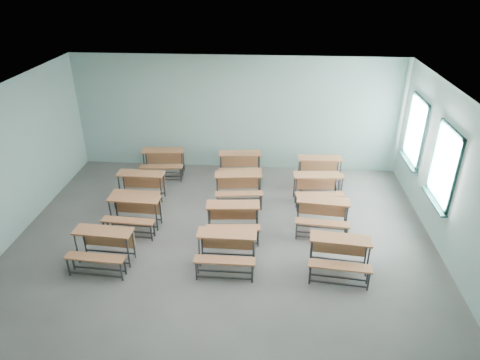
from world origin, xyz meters
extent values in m
cube|color=slate|center=(0.00, 0.00, -0.01)|extent=(9.00, 8.00, 0.02)
cube|color=white|center=(0.00, 0.00, 3.21)|extent=(9.00, 8.00, 0.02)
cube|color=#93B8B1|center=(0.00, 4.01, 1.60)|extent=(9.00, 0.02, 3.20)
cube|color=#93B8B1|center=(0.00, -4.01, 1.60)|extent=(9.00, 0.02, 3.20)
cube|color=#93B8B1|center=(4.51, 0.00, 1.60)|extent=(0.02, 8.00, 3.20)
cube|color=#163F3B|center=(4.47, 2.80, 0.93)|extent=(0.06, 1.20, 0.06)
cube|color=#163F3B|center=(4.47, 2.80, 2.47)|extent=(0.06, 1.20, 0.06)
cube|color=#163F3B|center=(4.47, 2.23, 1.70)|extent=(0.06, 0.06, 1.60)
cube|color=#163F3B|center=(4.47, 3.37, 1.70)|extent=(0.06, 0.06, 1.60)
cube|color=#163F3B|center=(4.47, 2.80, 1.70)|extent=(0.04, 0.04, 1.48)
cube|color=#163F3B|center=(4.47, 2.80, 1.70)|extent=(0.04, 1.08, 0.04)
cube|color=#163F3B|center=(4.43, 2.80, 0.87)|extent=(0.14, 1.28, 0.04)
cube|color=white|center=(4.50, 2.80, 1.70)|extent=(0.01, 1.08, 1.48)
cube|color=#163F3B|center=(4.47, 0.80, 0.93)|extent=(0.06, 1.20, 0.06)
cube|color=#163F3B|center=(4.47, 0.80, 2.47)|extent=(0.06, 1.20, 0.06)
cube|color=#163F3B|center=(4.47, 0.23, 1.70)|extent=(0.06, 0.06, 1.60)
cube|color=#163F3B|center=(4.47, 1.37, 1.70)|extent=(0.06, 0.06, 1.60)
cube|color=#163F3B|center=(4.47, 0.80, 1.70)|extent=(0.04, 0.04, 1.48)
cube|color=#163F3B|center=(4.47, 0.80, 1.70)|extent=(0.04, 1.08, 0.04)
cube|color=#163F3B|center=(4.43, 0.80, 0.87)|extent=(0.14, 1.28, 0.04)
cube|color=white|center=(4.50, 0.80, 1.70)|extent=(0.01, 1.08, 1.48)
cube|color=#A1603A|center=(-2.25, -0.58, 0.70)|extent=(1.17, 0.45, 0.04)
cube|color=#A1603A|center=(-2.24, -0.41, 0.41)|extent=(1.09, 0.09, 0.40)
cylinder|color=#323537|center=(-2.79, -0.70, 0.34)|extent=(0.04, 0.04, 0.68)
cylinder|color=#323537|center=(-1.74, -0.77, 0.34)|extent=(0.04, 0.04, 0.68)
cylinder|color=#323537|center=(-2.77, -0.40, 0.34)|extent=(0.04, 0.04, 0.68)
cylinder|color=#323537|center=(-1.72, -0.46, 0.34)|extent=(0.04, 0.04, 0.68)
cube|color=#323537|center=(-2.26, -0.74, 0.10)|extent=(1.05, 0.09, 0.03)
cube|color=#323537|center=(-2.24, -0.43, 0.10)|extent=(1.05, 0.09, 0.03)
cube|color=#A1603A|center=(-2.28, -1.04, 0.41)|extent=(1.16, 0.31, 0.03)
cylinder|color=#323537|center=(-2.81, -1.10, 0.20)|extent=(0.04, 0.04, 0.40)
cylinder|color=#323537|center=(-1.76, -1.17, 0.20)|extent=(0.04, 0.04, 0.40)
cylinder|color=#323537|center=(-2.80, -0.92, 0.20)|extent=(0.04, 0.04, 0.40)
cylinder|color=#323537|center=(-1.75, -0.98, 0.20)|extent=(0.04, 0.04, 0.40)
cube|color=#323537|center=(-2.29, -1.13, 0.08)|extent=(1.05, 0.09, 0.03)
cube|color=#323537|center=(-2.27, -0.95, 0.08)|extent=(1.05, 0.09, 0.03)
cube|color=#A1603A|center=(0.16, -0.49, 0.70)|extent=(1.15, 0.39, 0.04)
cube|color=#A1603A|center=(0.17, -0.31, 0.41)|extent=(1.09, 0.03, 0.40)
cylinder|color=#323537|center=(-0.36, -0.64, 0.34)|extent=(0.03, 0.03, 0.68)
cylinder|color=#323537|center=(0.69, -0.64, 0.34)|extent=(0.03, 0.03, 0.68)
cylinder|color=#323537|center=(-0.36, -0.33, 0.34)|extent=(0.03, 0.03, 0.68)
cylinder|color=#323537|center=(0.69, -0.34, 0.34)|extent=(0.03, 0.03, 0.68)
cube|color=#323537|center=(0.16, -0.64, 0.10)|extent=(1.05, 0.04, 0.03)
cube|color=#323537|center=(0.17, -0.33, 0.10)|extent=(1.05, 0.04, 0.03)
cube|color=#A1603A|center=(0.16, -0.95, 0.41)|extent=(1.15, 0.25, 0.03)
cylinder|color=#323537|center=(-0.37, -1.03, 0.20)|extent=(0.03, 0.03, 0.40)
cylinder|color=#323537|center=(0.69, -1.04, 0.20)|extent=(0.03, 0.03, 0.40)
cylinder|color=#323537|center=(-0.36, -0.85, 0.20)|extent=(0.03, 0.03, 0.40)
cylinder|color=#323537|center=(0.69, -0.86, 0.20)|extent=(0.03, 0.03, 0.40)
cube|color=#323537|center=(0.16, -1.04, 0.08)|extent=(1.05, 0.04, 0.03)
cube|color=#323537|center=(0.16, -0.85, 0.08)|extent=(1.05, 0.04, 0.03)
cube|color=#A1603A|center=(2.34, -0.50, 0.70)|extent=(1.18, 0.49, 0.04)
cube|color=#A1603A|center=(2.35, -0.32, 0.41)|extent=(1.09, 0.13, 0.40)
cylinder|color=#323537|center=(1.80, -0.60, 0.34)|extent=(0.04, 0.04, 0.68)
cylinder|color=#323537|center=(2.85, -0.70, 0.34)|extent=(0.04, 0.04, 0.68)
cylinder|color=#323537|center=(1.83, -0.29, 0.34)|extent=(0.04, 0.04, 0.68)
cylinder|color=#323537|center=(2.88, -0.40, 0.34)|extent=(0.04, 0.04, 0.68)
cube|color=#323537|center=(2.32, -0.65, 0.10)|extent=(1.05, 0.13, 0.03)
cube|color=#323537|center=(2.35, -0.34, 0.10)|extent=(1.05, 0.13, 0.03)
cube|color=#A1603A|center=(2.29, -0.95, 0.41)|extent=(1.17, 0.35, 0.03)
cylinder|color=#323537|center=(1.76, -0.99, 0.20)|extent=(0.04, 0.04, 0.40)
cylinder|color=#323537|center=(2.81, -1.10, 0.20)|extent=(0.04, 0.04, 0.40)
cylinder|color=#323537|center=(1.78, -0.81, 0.20)|extent=(0.04, 0.04, 0.40)
cylinder|color=#323537|center=(2.82, -0.92, 0.20)|extent=(0.04, 0.04, 0.40)
cube|color=#323537|center=(2.28, -1.05, 0.08)|extent=(1.05, 0.13, 0.03)
cube|color=#323537|center=(2.30, -0.86, 0.08)|extent=(1.05, 0.13, 0.03)
cube|color=#A1603A|center=(-2.02, 0.71, 0.70)|extent=(1.17, 0.45, 0.04)
cube|color=#A1603A|center=(-2.01, 0.89, 0.41)|extent=(1.09, 0.08, 0.40)
cylinder|color=#323537|center=(-2.56, 0.59, 0.34)|extent=(0.04, 0.04, 0.68)
cylinder|color=#323537|center=(-1.50, 0.53, 0.34)|extent=(0.04, 0.04, 0.68)
cylinder|color=#323537|center=(-2.54, 0.90, 0.34)|extent=(0.04, 0.04, 0.68)
cylinder|color=#323537|center=(-1.49, 0.84, 0.34)|extent=(0.04, 0.04, 0.68)
cube|color=#323537|center=(-2.03, 0.56, 0.10)|extent=(1.05, 0.09, 0.03)
cube|color=#323537|center=(-2.01, 0.87, 0.10)|extent=(1.05, 0.09, 0.03)
cube|color=#A1603A|center=(-2.05, 0.25, 0.41)|extent=(1.16, 0.30, 0.03)
cylinder|color=#323537|center=(-2.58, 0.19, 0.20)|extent=(0.04, 0.04, 0.40)
cylinder|color=#323537|center=(-1.53, 0.13, 0.20)|extent=(0.04, 0.04, 0.40)
cylinder|color=#323537|center=(-2.57, 0.38, 0.20)|extent=(0.04, 0.04, 0.40)
cylinder|color=#323537|center=(-1.52, 0.32, 0.20)|extent=(0.04, 0.04, 0.40)
cube|color=#323537|center=(-2.05, 0.16, 0.08)|extent=(1.05, 0.09, 0.03)
cube|color=#323537|center=(-2.04, 0.35, 0.08)|extent=(1.05, 0.09, 0.03)
cube|color=#A1603A|center=(0.19, 0.61, 0.70)|extent=(1.18, 0.47, 0.04)
cube|color=#A1603A|center=(0.17, 0.78, 0.41)|extent=(1.09, 0.11, 0.40)
cylinder|color=#323537|center=(-0.33, 0.41, 0.34)|extent=(0.04, 0.04, 0.68)
cylinder|color=#323537|center=(0.72, 0.50, 0.34)|extent=(0.04, 0.04, 0.68)
cylinder|color=#323537|center=(-0.35, 0.72, 0.34)|extent=(0.04, 0.04, 0.68)
cylinder|color=#323537|center=(0.70, 0.80, 0.34)|extent=(0.04, 0.04, 0.68)
cube|color=#323537|center=(0.20, 0.45, 0.10)|extent=(1.05, 0.11, 0.03)
cube|color=#323537|center=(0.17, 0.76, 0.10)|extent=(1.05, 0.11, 0.03)
cube|color=#A1603A|center=(0.22, 0.15, 0.41)|extent=(1.17, 0.33, 0.03)
cylinder|color=#323537|center=(-0.29, 0.02, 0.20)|extent=(0.04, 0.04, 0.40)
cylinder|color=#323537|center=(0.76, 0.10, 0.20)|extent=(0.04, 0.04, 0.40)
cylinder|color=#323537|center=(-0.31, 0.20, 0.20)|extent=(0.04, 0.04, 0.40)
cylinder|color=#323537|center=(0.74, 0.28, 0.20)|extent=(0.04, 0.04, 0.40)
cube|color=#323537|center=(0.23, 0.06, 0.08)|extent=(1.05, 0.11, 0.03)
cube|color=#323537|center=(0.22, 0.24, 0.08)|extent=(1.05, 0.11, 0.03)
cube|color=#A1603A|center=(2.15, 0.93, 0.70)|extent=(1.18, 0.49, 0.04)
cube|color=#A1603A|center=(2.16, 1.11, 0.41)|extent=(1.09, 0.12, 0.40)
cylinder|color=#323537|center=(1.61, 0.83, 0.34)|extent=(0.04, 0.04, 0.68)
cylinder|color=#323537|center=(2.66, 0.73, 0.34)|extent=(0.04, 0.04, 0.68)
cylinder|color=#323537|center=(1.64, 1.14, 0.34)|extent=(0.04, 0.04, 0.68)
cylinder|color=#323537|center=(2.69, 1.04, 0.34)|extent=(0.04, 0.04, 0.68)
cube|color=#323537|center=(2.13, 0.78, 0.10)|extent=(1.05, 0.13, 0.03)
cube|color=#323537|center=(2.16, 1.09, 0.10)|extent=(1.05, 0.13, 0.03)
cube|color=#A1603A|center=(2.10, 0.48, 0.41)|extent=(1.17, 0.35, 0.03)
cylinder|color=#323537|center=(1.57, 0.44, 0.20)|extent=(0.04, 0.04, 0.40)
cylinder|color=#323537|center=(2.62, 0.34, 0.20)|extent=(0.04, 0.04, 0.40)
cylinder|color=#323537|center=(1.59, 0.62, 0.20)|extent=(0.04, 0.04, 0.40)
cylinder|color=#323537|center=(2.64, 0.52, 0.20)|extent=(0.04, 0.04, 0.40)
cube|color=#323537|center=(2.09, 0.39, 0.08)|extent=(1.05, 0.13, 0.03)
cube|color=#323537|center=(2.11, 0.57, 0.08)|extent=(1.05, 0.13, 0.03)
cube|color=#A1603A|center=(-2.22, 1.94, 0.70)|extent=(1.16, 0.41, 0.04)
cube|color=#A1603A|center=(-2.22, 2.11, 0.41)|extent=(1.09, 0.05, 0.40)
cylinder|color=#323537|center=(-2.75, 1.80, 0.34)|extent=(0.04, 0.04, 0.68)
cylinder|color=#323537|center=(-1.70, 1.77, 0.34)|extent=(0.04, 0.04, 0.68)
cylinder|color=#323537|center=(-2.75, 2.10, 0.34)|extent=(0.04, 0.04, 0.68)
cylinder|color=#323537|center=(-1.69, 2.08, 0.34)|extent=(0.04, 0.04, 0.68)
cube|color=#323537|center=(-2.23, 1.78, 0.10)|extent=(1.05, 0.06, 0.03)
cube|color=#323537|center=(-2.22, 2.09, 0.10)|extent=(1.05, 0.06, 0.03)
cube|color=#A1603A|center=(-2.24, 1.48, 0.41)|extent=(1.16, 0.27, 0.03)
cylinder|color=#323537|center=(-2.77, 1.40, 0.20)|extent=(0.04, 0.04, 0.40)
cylinder|color=#323537|center=(-1.71, 1.37, 0.20)|extent=(0.04, 0.04, 0.40)
cylinder|color=#323537|center=(-2.76, 1.58, 0.20)|extent=(0.04, 0.04, 0.40)
cylinder|color=#323537|center=(-1.71, 1.55, 0.20)|extent=(0.04, 0.04, 0.40)
cube|color=#323537|center=(-2.24, 1.39, 0.08)|extent=(1.05, 0.06, 0.03)
cube|color=#323537|center=(-2.23, 1.57, 0.08)|extent=(1.05, 0.06, 0.03)
cube|color=#A1603A|center=(0.19, 2.07, 0.70)|extent=(1.19, 0.51, 0.04)
cube|color=#A1603A|center=(0.17, 2.25, 0.41)|extent=(1.09, 0.15, 0.40)
cylinder|color=#323537|center=(-0.32, 1.86, 0.34)|extent=(0.04, 0.04, 0.68)
cylinder|color=#323537|center=(0.73, 1.98, 0.34)|extent=(0.04, 0.04, 0.68)
cylinder|color=#323537|center=(-0.35, 2.16, 0.34)|extent=(0.04, 0.04, 0.68)
cylinder|color=#323537|center=(0.69, 2.29, 0.34)|extent=(0.04, 0.04, 0.68)
cube|color=#323537|center=(0.21, 1.92, 0.10)|extent=(1.05, 0.15, 0.03)
cube|color=#323537|center=(0.17, 2.23, 0.10)|extent=(1.05, 0.15, 0.03)
cube|color=#A1603A|center=(0.24, 1.62, 0.41)|extent=(1.17, 0.37, 0.03)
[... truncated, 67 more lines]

